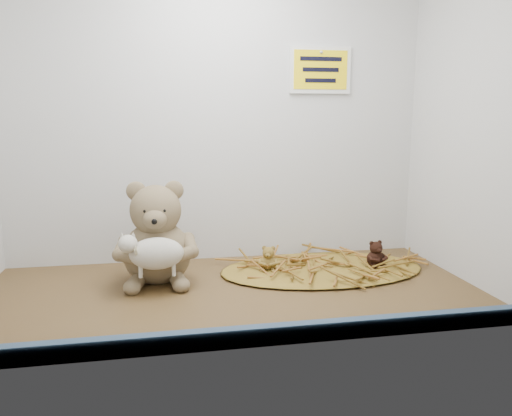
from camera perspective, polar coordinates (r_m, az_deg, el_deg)
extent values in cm
cube|color=#3F2D15|center=(122.57, -2.59, -9.54)|extent=(120.00, 60.00, 0.40)
cube|color=silver|center=(144.89, -4.44, 11.69)|extent=(120.00, 0.40, 90.00)
cube|color=silver|center=(136.91, 23.46, 10.93)|extent=(0.40, 60.00, 90.00)
cube|color=#364A67|center=(95.59, -0.11, -14.38)|extent=(119.28, 2.20, 3.60)
ellipsoid|color=brown|center=(139.22, 7.59, -6.89)|extent=(56.42, 32.76, 1.09)
cube|color=yellow|center=(151.07, 7.34, 15.39)|extent=(16.00, 1.20, 11.00)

